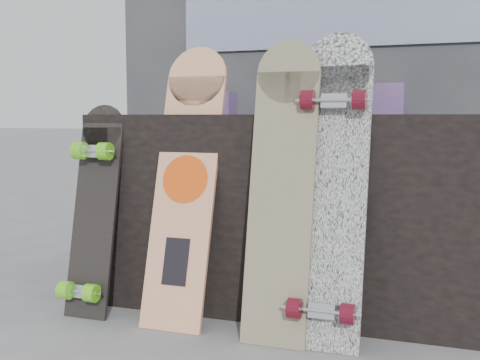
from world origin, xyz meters
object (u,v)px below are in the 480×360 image
at_px(vendor_table, 289,210).
at_px(longboard_cascadia, 331,182).
at_px(skateboard_dark, 93,208).
at_px(longboard_geisha, 186,175).
at_px(longboard_celtic, 282,180).

bearing_deg(vendor_table, longboard_cascadia, -55.64).
xyz_separation_m(longboard_cascadia, skateboard_dark, (-0.95, -0.02, -0.14)).
bearing_deg(vendor_table, longboard_geisha, -135.64).
bearing_deg(longboard_cascadia, skateboard_dark, -178.63).
relative_size(vendor_table, longboard_geisha, 1.49).
height_order(vendor_table, skateboard_dark, skateboard_dark).
distance_m(longboard_cascadia, skateboard_dark, 0.96).
distance_m(vendor_table, skateboard_dark, 0.80).
xyz_separation_m(vendor_table, longboard_cascadia, (0.25, -0.36, 0.17)).
bearing_deg(skateboard_dark, vendor_table, 28.75).
xyz_separation_m(longboard_geisha, longboard_cascadia, (0.57, -0.05, 0.00)).
bearing_deg(longboard_celtic, vendor_table, 101.31).
distance_m(vendor_table, longboard_cascadia, 0.47).
bearing_deg(skateboard_dark, longboard_celtic, 0.28).
xyz_separation_m(longboard_geisha, skateboard_dark, (-0.38, -0.07, -0.14)).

